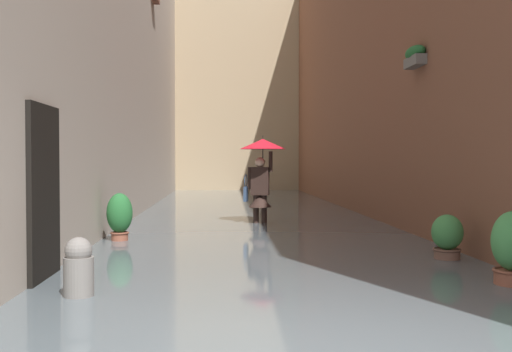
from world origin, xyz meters
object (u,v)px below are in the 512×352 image
(person_wading, at_px, (261,165))
(mooring_bollard, at_px, (79,277))
(potted_plant_near_left, at_px, (447,241))
(potted_plant_far_right, at_px, (120,218))

(person_wading, relative_size, mooring_bollard, 2.64)
(mooring_bollard, bearing_deg, potted_plant_near_left, -156.27)
(potted_plant_near_left, bearing_deg, potted_plant_far_right, -24.39)
(person_wading, height_order, potted_plant_far_right, person_wading)
(potted_plant_far_right, bearing_deg, mooring_bollard, 94.02)
(person_wading, relative_size, potted_plant_near_left, 2.57)
(person_wading, distance_m, potted_plant_far_right, 3.81)
(potted_plant_near_left, distance_m, mooring_bollard, 4.96)
(potted_plant_far_right, relative_size, mooring_bollard, 1.26)
(potted_plant_far_right, height_order, mooring_bollard, potted_plant_far_right)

